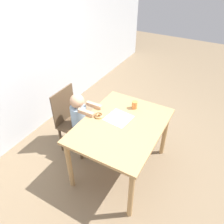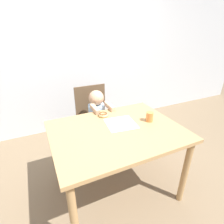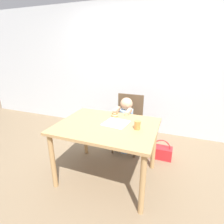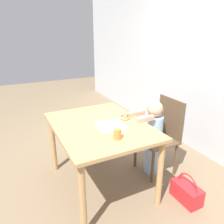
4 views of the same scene
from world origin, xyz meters
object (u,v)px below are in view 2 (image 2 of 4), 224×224
object	(u,v)px
cup	(150,117)
child_figure	(97,123)
handbag	(133,136)
chair	(94,119)
donut	(103,115)

from	to	relation	value
cup	child_figure	bearing A→B (deg)	116.14
handbag	cup	bearing A→B (deg)	-110.76
child_figure	handbag	world-z (taller)	child_figure
chair	donut	size ratio (longest dim) A/B	8.91
handbag	cup	world-z (taller)	cup
donut	handbag	size ratio (longest dim) A/B	0.32
chair	donut	xyz separation A→B (m)	(-0.06, -0.49, 0.31)
chair	donut	world-z (taller)	chair
chair	donut	bearing A→B (deg)	-96.83
handbag	chair	bearing A→B (deg)	170.39
chair	cup	bearing A→B (deg)	-67.68
child_figure	cup	distance (m)	0.80
cup	handbag	bearing A→B (deg)	69.24
handbag	cup	distance (m)	1.03
chair	handbag	bearing A→B (deg)	-9.61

